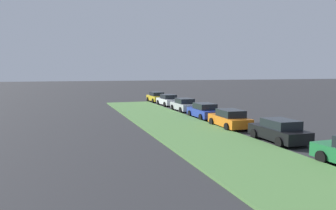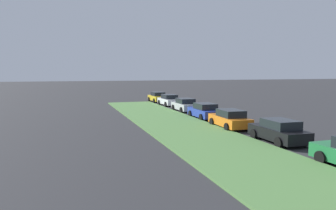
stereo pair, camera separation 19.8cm
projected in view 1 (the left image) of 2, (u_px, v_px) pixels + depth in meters
name	position (u px, v px, depth m)	size (l,w,h in m)	color
grass_median	(237.00, 154.00, 17.02)	(60.00, 6.00, 0.12)	#517F42
parked_car_black	(279.00, 131.00, 20.07)	(4.35, 2.11, 1.47)	black
parked_car_orange	(230.00, 119.00, 25.16)	(4.35, 2.12, 1.47)	orange
parked_car_blue	(204.00, 111.00, 30.19)	(4.31, 2.04, 1.47)	#23389E
parked_car_silver	(184.00, 105.00, 35.72)	(4.31, 2.03, 1.47)	#B2B5BA
parked_car_white	(168.00, 100.00, 41.70)	(4.36, 2.13, 1.47)	silver
parked_car_yellow	(156.00, 97.00, 46.77)	(4.34, 2.09, 1.47)	gold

